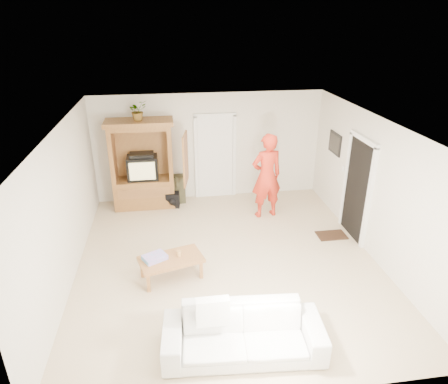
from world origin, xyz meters
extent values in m
plane|color=#C9AF86|center=(0.00, 0.00, 0.00)|extent=(6.00, 6.00, 0.00)
plane|color=white|center=(0.00, 0.00, 2.60)|extent=(6.00, 6.00, 0.00)
plane|color=silver|center=(0.00, 3.00, 1.30)|extent=(5.50, 0.00, 5.50)
plane|color=silver|center=(0.00, -3.00, 1.30)|extent=(5.50, 0.00, 5.50)
plane|color=silver|center=(-2.75, 0.00, 1.30)|extent=(0.00, 6.00, 6.00)
plane|color=silver|center=(2.75, 0.00, 1.30)|extent=(0.00, 6.00, 6.00)
cube|color=olive|center=(-1.60, 2.65, 0.35)|extent=(1.40, 0.60, 0.70)
cube|color=olive|center=(-2.25, 2.65, 1.30)|extent=(0.10, 0.60, 1.20)
cube|color=olive|center=(-0.95, 2.65, 1.30)|extent=(0.10, 0.60, 1.20)
cube|color=olive|center=(-1.60, 2.92, 1.30)|extent=(1.40, 0.06, 1.20)
cube|color=olive|center=(-1.60, 2.65, 1.95)|extent=(1.40, 0.60, 0.10)
cube|color=olive|center=(-1.60, 2.65, 2.05)|extent=(1.52, 0.68, 0.10)
cube|color=olive|center=(-0.62, 2.18, 1.30)|extent=(0.16, 0.67, 1.15)
cube|color=black|center=(-1.60, 2.68, 0.97)|extent=(0.70, 0.52, 0.55)
cube|color=tan|center=(-1.60, 2.41, 0.98)|extent=(0.58, 0.02, 0.42)
cube|color=black|center=(-1.60, 2.65, 1.29)|extent=(0.55, 0.35, 0.08)
cube|color=#A57339|center=(-1.60, 2.37, 0.45)|extent=(1.19, 0.03, 0.25)
cube|color=white|center=(0.15, 2.97, 1.02)|extent=(0.85, 0.05, 2.04)
cube|color=black|center=(2.73, 0.60, 1.02)|extent=(0.05, 0.90, 2.04)
cube|color=black|center=(2.73, 1.90, 1.60)|extent=(0.03, 0.60, 0.48)
cube|color=#382316|center=(2.30, 0.60, 0.01)|extent=(0.60, 0.40, 0.02)
imported|color=#4C7238|center=(-1.60, 2.63, 2.32)|extent=(0.52, 0.51, 0.43)
imported|color=red|center=(1.14, 1.73, 0.97)|extent=(0.78, 0.59, 1.94)
imported|color=silver|center=(-0.13, -2.21, 0.32)|extent=(2.22, 1.01, 0.63)
cube|color=#A57339|center=(-1.05, -0.37, 0.37)|extent=(1.19, 0.85, 0.06)
cube|color=#A57339|center=(-1.44, -0.72, 0.17)|extent=(0.07, 0.07, 0.34)
cube|color=#A57339|center=(-1.56, -0.29, 0.17)|extent=(0.07, 0.07, 0.34)
cube|color=#A57339|center=(-0.54, -0.46, 0.17)|extent=(0.07, 0.07, 0.34)
cube|color=#A57339|center=(-0.66, -0.03, 0.17)|extent=(0.07, 0.07, 0.34)
cube|color=#E44CA8|center=(-1.32, -0.37, 0.44)|extent=(0.47, 0.43, 0.08)
cylinder|color=tan|center=(-0.90, -0.33, 0.45)|extent=(0.08, 0.08, 0.10)
camera|label=1|loc=(-0.98, -6.26, 4.24)|focal=32.00mm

